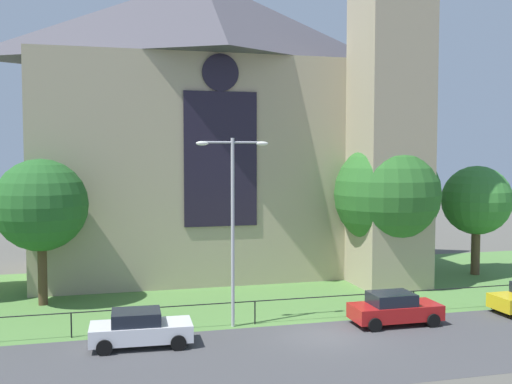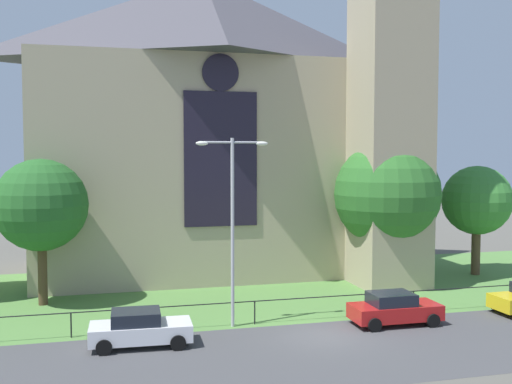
{
  "view_description": "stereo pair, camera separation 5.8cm",
  "coord_description": "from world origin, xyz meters",
  "px_view_note": "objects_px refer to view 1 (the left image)",
  "views": [
    {
      "loc": [
        -9.45,
        -24.6,
        8.05
      ],
      "look_at": [
        -0.99,
        8.0,
        5.89
      ],
      "focal_mm": 42.37,
      "sensor_mm": 36.0,
      "label": 1
    },
    {
      "loc": [
        -9.39,
        -24.61,
        8.05
      ],
      "look_at": [
        -0.99,
        8.0,
        5.89
      ],
      "focal_mm": 42.37,
      "sensor_mm": 36.0,
      "label": 2
    }
  ],
  "objects_px": {
    "tree_right_far": "(477,201)",
    "streetlamp_near": "(233,208)",
    "tree_right_near": "(387,194)",
    "parked_car_white": "(140,329)",
    "church_building": "(216,121)",
    "tree_left_near": "(41,205)",
    "parked_car_red": "(394,309)"
  },
  "relations": [
    {
      "from": "tree_right_near",
      "to": "parked_car_white",
      "type": "height_order",
      "value": "tree_right_near"
    },
    {
      "from": "church_building",
      "to": "tree_left_near",
      "type": "relative_size",
      "value": 3.34
    },
    {
      "from": "tree_right_near",
      "to": "streetlamp_near",
      "type": "relative_size",
      "value": 1.01
    },
    {
      "from": "parked_car_red",
      "to": "tree_right_far",
      "type": "bearing_deg",
      "value": 41.36
    },
    {
      "from": "church_building",
      "to": "tree_right_far",
      "type": "relative_size",
      "value": 3.59
    },
    {
      "from": "tree_right_near",
      "to": "tree_left_near",
      "type": "bearing_deg",
      "value": 179.86
    },
    {
      "from": "church_building",
      "to": "streetlamp_near",
      "type": "xyz_separation_m",
      "value": [
        -1.85,
        -13.69,
        -4.75
      ]
    },
    {
      "from": "parked_car_red",
      "to": "tree_left_near",
      "type": "bearing_deg",
      "value": 154.27
    },
    {
      "from": "church_building",
      "to": "tree_right_near",
      "type": "distance_m",
      "value": 12.59
    },
    {
      "from": "parked_car_white",
      "to": "streetlamp_near",
      "type": "bearing_deg",
      "value": 25.11
    },
    {
      "from": "parked_car_red",
      "to": "streetlamp_near",
      "type": "bearing_deg",
      "value": 168.72
    },
    {
      "from": "church_building",
      "to": "tree_right_far",
      "type": "xyz_separation_m",
      "value": [
        16.35,
        -5.9,
        -5.35
      ]
    },
    {
      "from": "tree_right_far",
      "to": "streetlamp_near",
      "type": "bearing_deg",
      "value": -156.83
    },
    {
      "from": "tree_left_near",
      "to": "parked_car_white",
      "type": "height_order",
      "value": "tree_left_near"
    },
    {
      "from": "church_building",
      "to": "tree_left_near",
      "type": "distance_m",
      "value": 13.87
    },
    {
      "from": "parked_car_white",
      "to": "parked_car_red",
      "type": "height_order",
      "value": "same"
    },
    {
      "from": "tree_left_near",
      "to": "parked_car_red",
      "type": "xyz_separation_m",
      "value": [
        16.36,
        -8.04,
        -4.56
      ]
    },
    {
      "from": "tree_right_near",
      "to": "tree_left_near",
      "type": "relative_size",
      "value": 1.13
    },
    {
      "from": "church_building",
      "to": "tree_right_near",
      "type": "height_order",
      "value": "church_building"
    },
    {
      "from": "tree_right_near",
      "to": "parked_car_white",
      "type": "relative_size",
      "value": 2.06
    },
    {
      "from": "church_building",
      "to": "streetlamp_near",
      "type": "distance_m",
      "value": 14.61
    },
    {
      "from": "church_building",
      "to": "parked_car_red",
      "type": "height_order",
      "value": "church_building"
    },
    {
      "from": "streetlamp_near",
      "to": "tree_right_near",
      "type": "bearing_deg",
      "value": 30.34
    },
    {
      "from": "tree_left_near",
      "to": "tree_right_near",
      "type": "bearing_deg",
      "value": -0.14
    },
    {
      "from": "parked_car_red",
      "to": "tree_right_near",
      "type": "bearing_deg",
      "value": 66.34
    },
    {
      "from": "tree_left_near",
      "to": "parked_car_red",
      "type": "height_order",
      "value": "tree_left_near"
    },
    {
      "from": "parked_car_red",
      "to": "church_building",
      "type": "bearing_deg",
      "value": 110.58
    },
    {
      "from": "church_building",
      "to": "tree_right_far",
      "type": "distance_m",
      "value": 18.19
    },
    {
      "from": "tree_left_near",
      "to": "parked_car_white",
      "type": "bearing_deg",
      "value": -61.31
    },
    {
      "from": "streetlamp_near",
      "to": "parked_car_white",
      "type": "relative_size",
      "value": 2.05
    },
    {
      "from": "streetlamp_near",
      "to": "tree_left_near",
      "type": "bearing_deg",
      "value": 143.94
    },
    {
      "from": "tree_right_far",
      "to": "streetlamp_near",
      "type": "distance_m",
      "value": 19.81
    }
  ]
}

